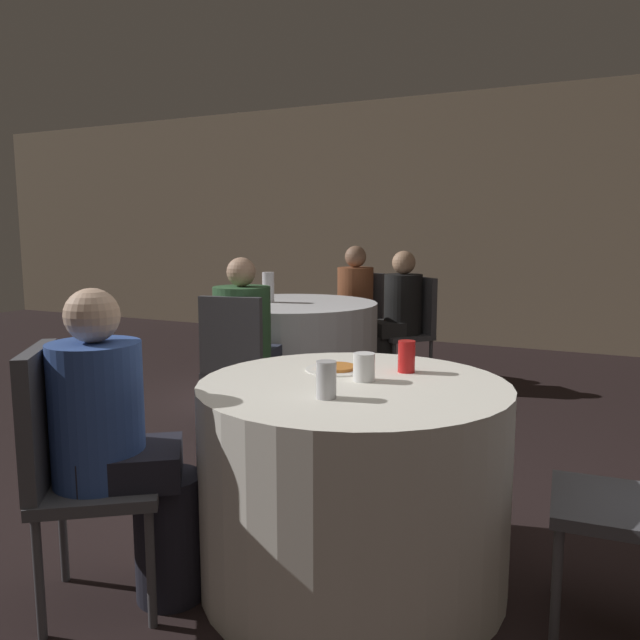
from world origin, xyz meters
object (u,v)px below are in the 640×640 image
(table_near, at_px, (353,482))
(chair_far_northeast, at_px, (413,322))
(chair_far_north, at_px, (360,314))
(person_black_shirt, at_px, (395,320))
(chair_far_south, at_px, (237,357))
(table_far, at_px, (291,351))
(chair_near_southwest, at_px, (70,456))
(soda_can_red, at_px, (407,356))
(person_floral_shirt, at_px, (351,312))
(soda_can_silver, at_px, (326,380))
(pizza_plate_near, at_px, (336,368))
(person_green_jacket, at_px, (247,346))
(bottle_far, at_px, (268,287))
(person_blue_shirt, at_px, (123,451))

(table_near, height_order, chair_far_northeast, chair_far_northeast)
(chair_far_north, xyz_separation_m, person_black_shirt, (0.46, -0.39, 0.02))
(table_near, bearing_deg, person_black_shirt, 105.93)
(chair_far_south, bearing_deg, table_far, 90.00)
(chair_near_southwest, bearing_deg, chair_far_south, 158.00)
(table_far, relative_size, chair_far_north, 1.45)
(table_far, relative_size, person_black_shirt, 1.17)
(chair_far_north, xyz_separation_m, soda_can_red, (1.38, -2.95, 0.27))
(soda_can_red, bearing_deg, chair_far_northeast, 106.67)
(person_floral_shirt, bearing_deg, chair_near_southwest, 105.48)
(table_near, relative_size, chair_far_south, 1.24)
(person_black_shirt, height_order, soda_can_silver, person_black_shirt)
(pizza_plate_near, distance_m, soda_can_red, 0.28)
(chair_near_southwest, distance_m, chair_far_northeast, 3.50)
(chair_far_north, bearing_deg, soda_can_silver, 117.87)
(chair_far_south, xyz_separation_m, person_green_jacket, (-0.03, 0.16, 0.04))
(person_black_shirt, bearing_deg, bottle_far, 85.78)
(chair_far_northeast, height_order, chair_far_south, same)
(chair_near_southwest, relative_size, soda_can_red, 7.43)
(table_far, relative_size, soda_can_red, 10.80)
(table_near, xyz_separation_m, chair_far_north, (-1.26, 3.19, 0.16))
(table_near, distance_m, person_green_jacket, 1.76)
(table_far, bearing_deg, table_near, -56.62)
(chair_far_north, bearing_deg, chair_near_southwest, 104.81)
(table_far, height_order, bottle_far, bottle_far)
(soda_can_red, distance_m, soda_can_silver, 0.49)
(soda_can_silver, xyz_separation_m, bottle_far, (-1.56, 2.30, 0.05))
(table_near, distance_m, chair_far_south, 1.62)
(chair_far_northeast, bearing_deg, chair_near_southwest, 130.27)
(person_black_shirt, distance_m, person_blue_shirt, 3.28)
(pizza_plate_near, bearing_deg, person_blue_shirt, -128.95)
(chair_far_northeast, distance_m, bottle_far, 1.27)
(chair_near_southwest, distance_m, chair_far_north, 3.80)
(chair_near_southwest, height_order, person_floral_shirt, person_floral_shirt)
(chair_far_south, xyz_separation_m, bottle_far, (-0.36, 0.99, 0.32))
(chair_far_northeast, relative_size, person_black_shirt, 0.81)
(table_near, xyz_separation_m, bottle_far, (-1.56, 2.07, 0.49))
(person_blue_shirt, xyz_separation_m, person_floral_shirt, (-0.63, 3.50, 0.03))
(table_near, height_order, table_far, same)
(person_green_jacket, relative_size, soda_can_silver, 9.24)
(chair_near_southwest, height_order, chair_far_south, same)
(person_black_shirt, bearing_deg, chair_near_southwest, 132.13)
(chair_near_southwest, bearing_deg, chair_far_northeast, 142.18)
(chair_near_southwest, distance_m, pizza_plate_near, 1.00)
(person_blue_shirt, relative_size, soda_can_silver, 9.02)
(person_floral_shirt, distance_m, pizza_plate_near, 3.10)
(person_blue_shirt, height_order, soda_can_red, person_blue_shirt)
(chair_far_south, height_order, soda_can_red, chair_far_south)
(chair_far_south, relative_size, soda_can_silver, 7.43)
(person_black_shirt, height_order, person_floral_shirt, person_floral_shirt)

